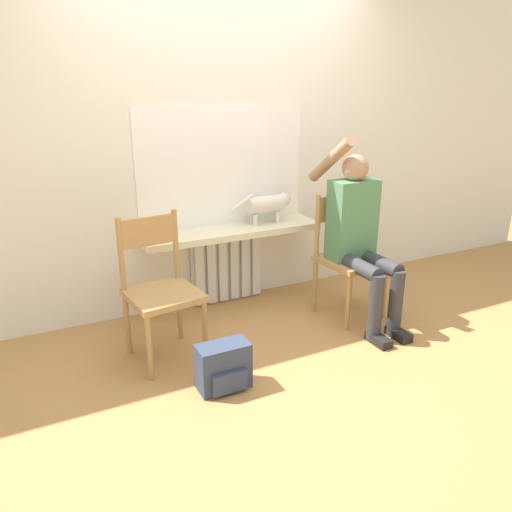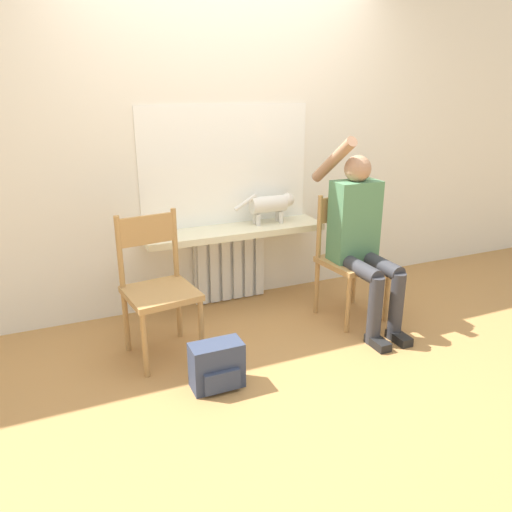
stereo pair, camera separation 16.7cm
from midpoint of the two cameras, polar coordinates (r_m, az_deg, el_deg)
The scene contains 10 objects.
ground_plane at distance 3.29m, azimuth 3.38°, elevation -12.29°, with size 12.00×12.00×0.00m, color #B27F47.
wall_with_window at distance 3.94m, azimuth -5.35°, elevation 13.74°, with size 7.00×0.06×2.70m.
radiator at distance 4.10m, azimuth -4.51°, elevation -1.12°, with size 0.60×0.08×0.60m.
windowsill at distance 3.90m, azimuth -3.96°, elevation 2.79°, with size 1.43×0.34×0.05m.
window_glass at distance 3.94m, azimuth -5.05°, elevation 10.18°, with size 1.37×0.01×0.92m.
chair_left at distance 3.26m, azimuth -12.34°, elevation -3.56°, with size 0.48×0.48×0.94m.
chair_right at distance 3.84m, azimuth 9.18°, elevation 0.15°, with size 0.47×0.47×0.94m.
person at distance 3.69m, azimuth 10.48°, elevation 2.69°, with size 0.36×0.98×1.38m.
cat at distance 4.00m, azimuth 0.17°, elevation 5.95°, with size 0.52×0.13×0.25m.
backpack at distance 3.01m, azimuth -5.34°, elevation -12.53°, with size 0.31×0.19×0.28m.
Camera 1 is at (-1.49, -2.39, 1.72)m, focal length 35.00 mm.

